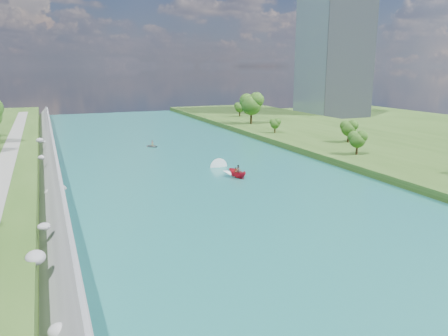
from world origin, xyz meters
name	(u,v)px	position (x,y,z in m)	size (l,w,h in m)	color
ground	(248,207)	(0.00, 0.00, 0.00)	(260.00, 260.00, 0.00)	#2D5119
river_water	(201,175)	(0.00, 20.00, 0.05)	(55.00, 240.00, 0.10)	#1A6560
berm_east	(408,152)	(49.50, 20.00, 0.75)	(44.00, 240.00, 1.50)	#2D5119
riprap_bank	(49,181)	(-25.85, 19.06, 1.80)	(5.00, 236.00, 4.74)	slate
riverside_path	(2,173)	(-32.50, 20.00, 3.55)	(3.00, 200.00, 0.10)	gray
office_tower	(334,39)	(82.50, 95.00, 30.00)	(22.00, 22.00, 60.00)	gray
trees_east	(305,119)	(37.95, 44.74, 6.00)	(14.48, 135.55, 11.68)	#1C5316
motorboat	(234,172)	(5.44, 17.36, 0.82)	(3.60, 19.06, 2.16)	red
raft	(152,146)	(-1.53, 51.75, 0.48)	(3.69, 3.95, 1.63)	gray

